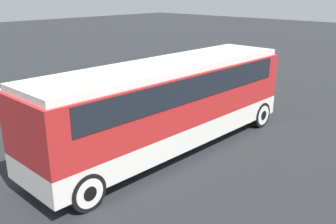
# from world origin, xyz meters

# --- Properties ---
(ground_plane) EXTENTS (120.00, 120.00, 0.00)m
(ground_plane) POSITION_xyz_m (0.00, 0.00, 0.00)
(ground_plane) COLOR #26282B
(tour_bus) EXTENTS (10.68, 2.65, 3.22)m
(tour_bus) POSITION_xyz_m (0.10, 0.00, 1.94)
(tour_bus) COLOR silver
(tour_bus) RESTS_ON ground_plane
(parked_car_mid) EXTENTS (4.78, 1.96, 1.41)m
(parked_car_mid) POSITION_xyz_m (1.05, 5.38, 0.71)
(parked_car_mid) COLOR #2D5638
(parked_car_mid) RESTS_ON ground_plane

